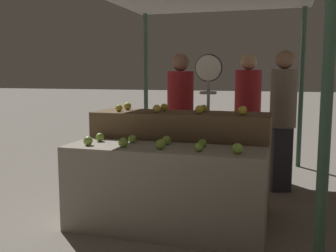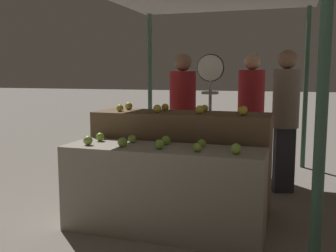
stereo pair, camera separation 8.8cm
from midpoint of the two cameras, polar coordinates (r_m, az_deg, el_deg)
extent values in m
plane|color=gray|center=(3.72, -0.04, -15.04)|extent=(60.00, 60.00, 0.00)
cylinder|color=#33513D|center=(2.46, 22.36, 1.83)|extent=(0.07, 0.07, 2.42)
cylinder|color=#33513D|center=(6.71, -2.26, 5.68)|extent=(0.07, 0.07, 2.42)
cylinder|color=#33513D|center=(6.30, 19.75, 5.12)|extent=(0.07, 0.07, 2.42)
cube|color=gray|center=(3.59, -0.04, -9.25)|extent=(1.80, 0.55, 0.78)
cube|color=brown|center=(4.11, 2.55, -5.24)|extent=(1.80, 0.55, 1.04)
sphere|color=#8EB247|center=(3.66, -10.87, -2.08)|extent=(0.08, 0.08, 0.08)
sphere|color=#7AA338|center=(3.51, -5.91, -2.36)|extent=(0.09, 0.09, 0.09)
sphere|color=#7AA338|center=(3.40, -0.47, -2.66)|extent=(0.09, 0.09, 0.09)
sphere|color=#84AD3D|center=(3.29, 5.03, -3.11)|extent=(0.08, 0.08, 0.08)
sphere|color=#84AD3D|center=(3.24, 10.61, -3.28)|extent=(0.09, 0.09, 0.09)
sphere|color=#84AD3D|center=(3.85, -9.19, -1.57)|extent=(0.08, 0.08, 0.08)
sphere|color=#84AD3D|center=(3.71, -4.55, -1.87)|extent=(0.08, 0.08, 0.08)
sphere|color=#84AD3D|center=(3.60, 0.41, -2.09)|extent=(0.08, 0.08, 0.08)
sphere|color=#7AA338|center=(3.50, 5.63, -2.50)|extent=(0.07, 0.07, 0.07)
sphere|color=gold|center=(4.13, -6.40, 2.61)|extent=(0.07, 0.07, 0.07)
sphere|color=yellow|center=(3.98, -0.93, 2.53)|extent=(0.08, 0.08, 0.08)
sphere|color=gold|center=(3.88, 5.27, 2.38)|extent=(0.08, 0.08, 0.08)
sphere|color=gold|center=(3.80, 11.41, 2.17)|extent=(0.09, 0.09, 0.09)
sphere|color=gold|center=(4.32, -5.14, 2.90)|extent=(0.08, 0.08, 0.08)
sphere|color=gold|center=(4.18, 0.19, 2.74)|extent=(0.08, 0.08, 0.08)
sphere|color=yellow|center=(4.07, 5.94, 2.56)|extent=(0.08, 0.08, 0.08)
sphere|color=yellow|center=(4.00, 11.57, 2.35)|extent=(0.07, 0.07, 0.07)
cylinder|color=#99999E|center=(4.70, 6.61, -0.63)|extent=(0.04, 0.04, 1.53)
cylinder|color=black|center=(4.65, 6.74, 8.38)|extent=(0.32, 0.01, 0.32)
cylinder|color=silver|center=(4.63, 6.70, 8.38)|extent=(0.30, 0.02, 0.30)
cylinder|color=#99999E|center=(4.63, 6.66, 5.68)|extent=(0.01, 0.01, 0.14)
cylinder|color=#99999E|center=(4.64, 6.65, 4.81)|extent=(0.20, 0.20, 0.03)
cube|color=#2D2D38|center=(5.10, 2.60, -4.19)|extent=(0.28, 0.21, 0.78)
cylinder|color=maroon|center=(5.00, 2.65, 4.05)|extent=(0.41, 0.41, 0.68)
sphere|color=#936B51|center=(5.00, 2.69, 9.22)|extent=(0.22, 0.22, 0.22)
cube|color=#2D2D38|center=(4.98, 16.93, -4.72)|extent=(0.27, 0.21, 0.80)
cylinder|color=#756656|center=(4.88, 17.27, 3.83)|extent=(0.39, 0.39, 0.69)
sphere|color=#936B51|center=(4.88, 17.48, 9.20)|extent=(0.22, 0.22, 0.22)
cube|color=#2D2D38|center=(5.70, 12.21, -3.04)|extent=(0.30, 0.22, 0.79)
cylinder|color=maroon|center=(5.61, 12.43, 4.43)|extent=(0.43, 0.43, 0.69)
sphere|color=tan|center=(5.61, 12.56, 9.10)|extent=(0.22, 0.22, 0.22)
camera|label=1|loc=(0.04, -89.33, 0.09)|focal=42.00mm
camera|label=2|loc=(0.04, 90.67, -0.09)|focal=42.00mm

